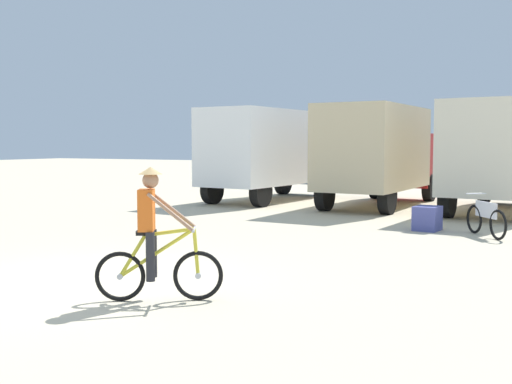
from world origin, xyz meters
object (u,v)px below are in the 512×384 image
box_truck_cream_rv (501,152)px  cyclist_orange_shirt (154,239)px  supply_crate (427,218)px  bicycle_spare (486,219)px  box_truck_tan_camper (380,151)px  box_truck_avon_van (270,150)px

box_truck_cream_rv → cyclist_orange_shirt: bearing=-102.6°
box_truck_cream_rv → cyclist_orange_shirt: (-3.06, -13.65, -1.03)m
cyclist_orange_shirt → supply_crate: 8.81m
box_truck_cream_rv → supply_crate: bearing=-103.1°
box_truck_cream_rv → bicycle_spare: size_ratio=4.81×
box_truck_tan_camper → bicycle_spare: 7.13m
cyclist_orange_shirt → supply_crate: cyclist_orange_shirt is taller
box_truck_cream_rv → bicycle_spare: (0.22, -5.47, -1.48)m
box_truck_avon_van → box_truck_cream_rv: 8.12m
box_truck_tan_camper → bicycle_spare: bearing=-54.1°
cyclist_orange_shirt → box_truck_cream_rv: bearing=77.4°
box_truck_avon_van → bicycle_spare: size_ratio=4.83×
cyclist_orange_shirt → box_truck_avon_van: bearing=109.8°
bicycle_spare → supply_crate: (-1.40, 0.41, -0.10)m
box_truck_tan_camper → bicycle_spare: size_ratio=4.76×
box_truck_avon_van → bicycle_spare: bearing=-35.2°
box_truck_cream_rv → box_truck_tan_camper: bearing=177.4°
cyclist_orange_shirt → box_truck_tan_camper: bearing=93.4°
bicycle_spare → cyclist_orange_shirt: bearing=-111.8°
cyclist_orange_shirt → bicycle_spare: size_ratio=1.27×
box_truck_cream_rv → supply_crate: box_truck_cream_rv is taller
cyclist_orange_shirt → bicycle_spare: 8.82m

